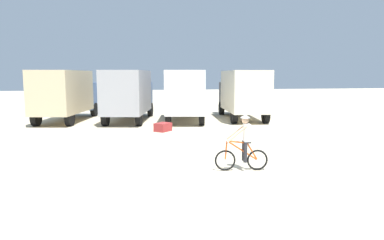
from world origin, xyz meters
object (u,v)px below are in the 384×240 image
Objects in this scene: box_truck_tan_camper at (66,93)px; box_truck_cream_rv at (243,92)px; box_truck_white_box at (185,93)px; cyclist_orange_shirt at (243,145)px; supply_crate at (163,127)px; box_truck_grey_hauler at (129,93)px.

box_truck_tan_camper and box_truck_cream_rv have the same top height.
box_truck_white_box is at bearing -177.48° from box_truck_cream_rv.
cyclist_orange_shirt is at bearing -90.07° from box_truck_white_box.
box_truck_tan_camper is 15.65m from cyclist_orange_shirt.
cyclist_orange_shirt is 2.15× the size of supply_crate.
box_truck_cream_rv is at bearing -1.84° from box_truck_grey_hauler.
box_truck_grey_hauler reaches higher than cyclist_orange_shirt.
box_truck_white_box reaches higher than cyclist_orange_shirt.
box_truck_cream_rv is (4.05, 0.18, 0.00)m from box_truck_white_box.
cyclist_orange_shirt is at bearing -107.86° from box_truck_cream_rv.
box_truck_tan_camper is 7.88m from box_truck_white_box.
box_truck_grey_hauler is 5.22m from supply_crate.
box_truck_white_box is 8.32× the size of supply_crate.
box_truck_white_box is 4.87m from supply_crate.
box_truck_cream_rv reaches higher than supply_crate.
box_truck_cream_rv is 13.31m from cyclist_orange_shirt.
box_truck_grey_hauler is 1.02× the size of box_truck_cream_rv.
box_truck_grey_hauler is at bearing -9.09° from box_truck_tan_camper.
supply_crate is (5.93, -5.27, -1.65)m from box_truck_tan_camper.
box_truck_cream_rv is 7.54m from supply_crate.
box_truck_grey_hauler is 13.43m from cyclist_orange_shirt.
supply_crate is (-5.93, -4.36, -1.65)m from box_truck_cream_rv.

